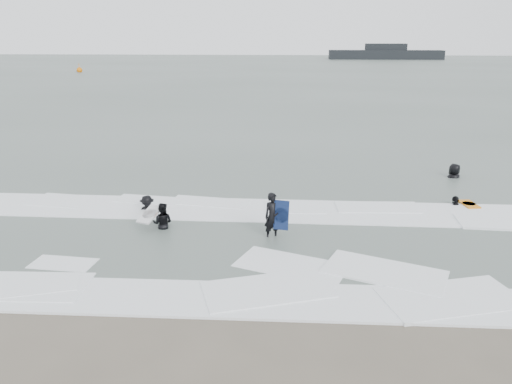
# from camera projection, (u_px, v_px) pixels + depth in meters

# --- Properties ---
(ground) EXTENTS (320.00, 320.00, 0.00)m
(ground) POSITION_uv_depth(u_px,v_px,m) (242.00, 289.00, 13.03)
(ground) COLOR brown
(ground) RESTS_ON ground
(sea) EXTENTS (320.00, 320.00, 0.00)m
(sea) POSITION_uv_depth(u_px,v_px,m) (287.00, 72.00, 89.11)
(sea) COLOR #47544C
(sea) RESTS_ON ground
(surfer_centre) EXTENTS (0.68, 0.59, 1.58)m
(surfer_centre) POSITION_uv_depth(u_px,v_px,m) (272.00, 238.00, 16.29)
(surfer_centre) COLOR black
(surfer_centre) RESTS_ON ground
(surfer_wading) EXTENTS (0.73, 0.58, 1.48)m
(surfer_wading) POSITION_uv_depth(u_px,v_px,m) (163.00, 229.00, 17.12)
(surfer_wading) COLOR black
(surfer_wading) RESTS_ON ground
(surfer_breaker) EXTENTS (1.09, 0.99, 1.47)m
(surfer_breaker) POSITION_uv_depth(u_px,v_px,m) (147.00, 211.00, 18.80)
(surfer_breaker) COLOR black
(surfer_breaker) RESTS_ON ground
(surfer_right_near) EXTENTS (0.97, 0.85, 1.57)m
(surfer_right_near) POSITION_uv_depth(u_px,v_px,m) (455.00, 206.00, 19.36)
(surfer_right_near) COLOR black
(surfer_right_near) RESTS_ON ground
(surfer_right_far) EXTENTS (1.08, 0.94, 1.85)m
(surfer_right_far) POSITION_uv_depth(u_px,v_px,m) (454.00, 178.00, 23.12)
(surfer_right_far) COLOR black
(surfer_right_far) RESTS_ON ground
(surf_foam) EXTENTS (30.03, 9.06, 0.09)m
(surf_foam) POSITION_uv_depth(u_px,v_px,m) (253.00, 234.00, 16.54)
(surf_foam) COLOR white
(surf_foam) RESTS_ON ground
(bodyboards) EXTENTS (12.35, 4.44, 1.25)m
(bodyboards) POSITION_uv_depth(u_px,v_px,m) (308.00, 211.00, 17.38)
(bodyboards) COLOR #0D1A3F
(bodyboards) RESTS_ON ground
(buoy) EXTENTS (1.00, 1.00, 1.65)m
(buoy) POSITION_uv_depth(u_px,v_px,m) (79.00, 70.00, 88.72)
(buoy) COLOR #D36709
(buoy) RESTS_ON ground
(vessel_horizon) EXTENTS (30.46, 5.44, 4.13)m
(vessel_horizon) POSITION_uv_depth(u_px,v_px,m) (385.00, 54.00, 136.20)
(vessel_horizon) COLOR black
(vessel_horizon) RESTS_ON ground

